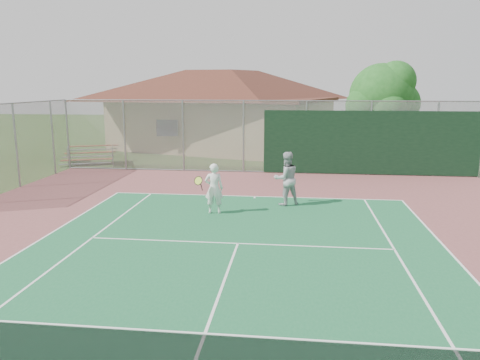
# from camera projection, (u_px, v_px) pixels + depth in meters

# --- Properties ---
(back_fence) EXTENTS (20.08, 0.11, 3.53)m
(back_fence) POSITION_uv_depth(u_px,v_px,m) (308.00, 139.00, 22.37)
(back_fence) COLOR gray
(back_fence) RESTS_ON ground
(side_fence_left) EXTENTS (0.08, 9.00, 3.50)m
(side_fence_left) POSITION_uv_depth(u_px,v_px,m) (16.00, 146.00, 19.36)
(side_fence_left) COLOR gray
(side_fence_left) RESTS_ON ground
(clubhouse) EXTENTS (16.50, 13.42, 6.16)m
(clubhouse) POSITION_uv_depth(u_px,v_px,m) (223.00, 102.00, 31.36)
(clubhouse) COLOR tan
(clubhouse) RESTS_ON ground
(bleachers) EXTENTS (3.14, 2.42, 0.98)m
(bleachers) POSITION_uv_depth(u_px,v_px,m) (90.00, 155.00, 25.38)
(bleachers) COLOR #A54526
(bleachers) RESTS_ON ground
(tree) EXTENTS (3.90, 3.69, 5.44)m
(tree) POSITION_uv_depth(u_px,v_px,m) (383.00, 98.00, 24.11)
(tree) COLOR #3E2316
(tree) RESTS_ON ground
(player_white_front) EXTENTS (0.99, 0.72, 1.69)m
(player_white_front) POSITION_uv_depth(u_px,v_px,m) (214.00, 189.00, 15.47)
(player_white_front) COLOR white
(player_white_front) RESTS_ON ground
(player_grey_back) EXTENTS (1.15, 1.04, 1.91)m
(player_grey_back) POSITION_uv_depth(u_px,v_px,m) (286.00, 179.00, 16.56)
(player_grey_back) COLOR #A9ABAE
(player_grey_back) RESTS_ON ground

